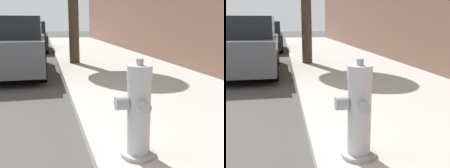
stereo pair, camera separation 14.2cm
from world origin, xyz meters
The scene contains 3 objects.
fire_hydrant centered at (2.49, -0.29, 0.52)m, with size 0.37×0.38×0.87m.
parked_car_near centered at (0.88, 5.00, 0.69)m, with size 1.76×3.96×1.42m.
parked_car_mid centered at (0.98, 11.00, 0.65)m, with size 1.84×4.21×1.33m.
Camera 2 is at (1.87, -2.52, 1.28)m, focal length 45.00 mm.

